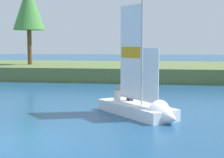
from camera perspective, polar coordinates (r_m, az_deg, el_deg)
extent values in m
plane|color=navy|center=(11.47, -14.64, -10.02)|extent=(200.00, 200.00, 0.00)
cube|color=#5B703D|center=(34.03, 1.14, 1.50)|extent=(80.00, 13.43, 1.18)
cylinder|color=brown|center=(34.17, -13.48, 5.13)|extent=(0.42, 0.42, 3.31)
cone|color=#47893D|center=(34.36, -13.64, 11.59)|extent=(3.01, 3.01, 4.41)
cube|color=white|center=(15.24, 3.94, -5.03)|extent=(3.79, 4.04, 0.48)
cone|color=white|center=(13.66, 9.15, -6.33)|extent=(1.63, 1.61, 1.27)
cylinder|color=#B7B7BC|center=(14.65, 4.98, 4.38)|extent=(0.08, 0.08, 4.52)
cube|color=white|center=(15.28, 3.15, 4.55)|extent=(1.07, 1.22, 4.08)
cube|color=orange|center=(15.28, 3.15, 4.43)|extent=(0.97, 1.10, 0.49)
cube|color=white|center=(14.22, 6.42, 0.57)|extent=(0.69, 0.78, 2.26)
cylinder|color=#B7B7BC|center=(15.46, 3.11, -3.13)|extent=(1.09, 1.24, 0.06)
cube|color=silver|center=(15.80, 0.85, -2.81)|extent=(0.33, 0.34, 0.51)
sphere|color=tan|center=(15.75, 0.85, -1.50)|extent=(0.20, 0.20, 0.20)
cube|color=#26262D|center=(16.04, 2.97, -2.75)|extent=(0.33, 0.34, 0.48)
sphere|color=tan|center=(15.99, 2.98, -1.52)|extent=(0.20, 0.20, 0.20)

